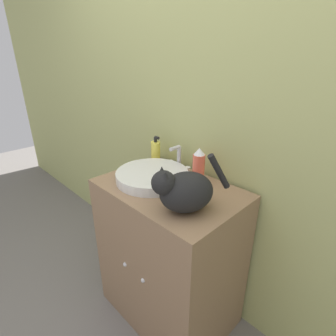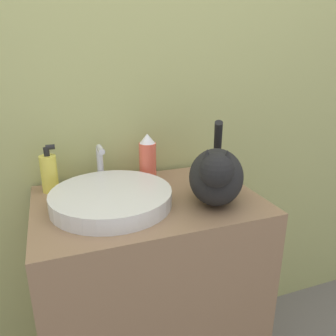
% 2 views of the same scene
% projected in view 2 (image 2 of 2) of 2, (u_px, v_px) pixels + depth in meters
% --- Properties ---
extents(wall_back, '(6.00, 0.05, 2.50)m').
position_uv_depth(wall_back, '(123.00, 81.00, 1.26)').
color(wall_back, tan).
rests_on(wall_back, ground_plane).
extents(vanity_cabinet, '(0.75, 0.52, 0.88)m').
position_uv_depth(vanity_cabinet, '(150.00, 304.00, 1.26)').
color(vanity_cabinet, '#8C6B4C').
rests_on(vanity_cabinet, ground_plane).
extents(sink_basin, '(0.39, 0.39, 0.05)m').
position_uv_depth(sink_basin, '(111.00, 198.00, 1.06)').
color(sink_basin, silver).
rests_on(sink_basin, vanity_cabinet).
extents(faucet, '(0.17, 0.09, 0.15)m').
position_uv_depth(faucet, '(101.00, 168.00, 1.22)').
color(faucet, silver).
rests_on(faucet, vanity_cabinet).
extents(cat, '(0.27, 0.34, 0.25)m').
position_uv_depth(cat, '(216.00, 175.00, 1.05)').
color(cat, black).
rests_on(cat, vanity_cabinet).
extents(soap_bottle, '(0.06, 0.06, 0.17)m').
position_uv_depth(soap_bottle, '(49.00, 173.00, 1.15)').
color(soap_bottle, '#EADB4C').
rests_on(soap_bottle, vanity_cabinet).
extents(spray_bottle, '(0.07, 0.07, 0.18)m').
position_uv_depth(spray_bottle, '(148.00, 158.00, 1.25)').
color(spray_bottle, '#EF6047').
rests_on(spray_bottle, vanity_cabinet).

